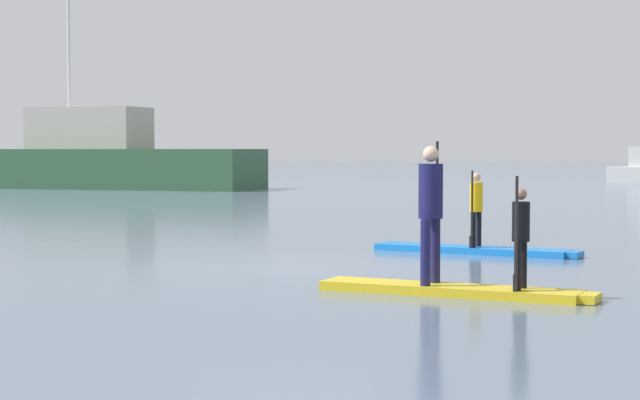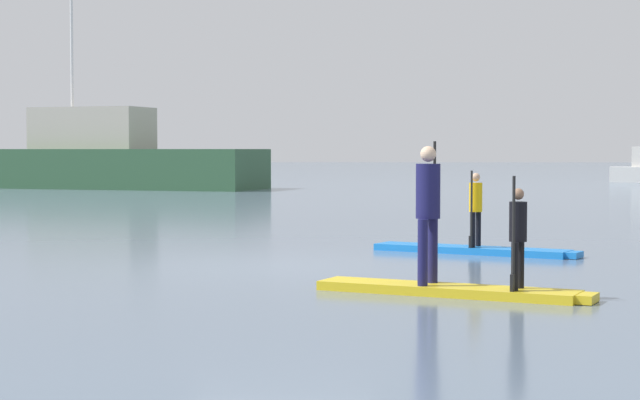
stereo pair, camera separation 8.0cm
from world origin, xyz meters
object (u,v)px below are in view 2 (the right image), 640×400
at_px(paddler_child_solo, 475,206).
at_px(fishing_boat_white_large, 105,160).
at_px(paddleboard_far, 453,290).
at_px(paddler_adult, 428,205).
at_px(paddler_child_front, 518,233).
at_px(paddleboard_near, 475,250).

height_order(paddler_child_solo, fishing_boat_white_large, fishing_boat_white_large).
xyz_separation_m(paddler_child_solo, paddleboard_far, (-0.65, -4.73, -0.67)).
xyz_separation_m(paddler_child_solo, paddler_adult, (-0.91, -4.61, 0.23)).
xyz_separation_m(paddler_child_front, fishing_boat_white_large, (-12.43, 32.10, 0.43)).
bearing_deg(paddler_child_solo, fishing_boat_white_large, 114.65).
relative_size(paddleboard_near, paddleboard_far, 1.03).
bearing_deg(fishing_boat_white_large, paddler_adult, -70.03).
bearing_deg(paddleboard_far, fishing_boat_white_large, 110.32).
xyz_separation_m(paddleboard_near, fishing_boat_white_large, (-12.43, 27.07, 1.07)).
relative_size(paddleboard_far, paddler_child_front, 2.49).
height_order(paddleboard_near, paddler_child_solo, paddler_child_solo).
distance_m(paddleboard_far, fishing_boat_white_large, 33.94).
bearing_deg(fishing_boat_white_large, paddler_child_front, -68.84).
relative_size(paddleboard_near, paddler_adult, 1.96).
relative_size(paddler_child_solo, paddleboard_far, 0.39).
xyz_separation_m(paddler_child_solo, fishing_boat_white_large, (-12.43, 27.08, 0.40)).
relative_size(paddleboard_far, paddler_adult, 1.91).
distance_m(paddleboard_near, paddler_child_solo, 0.67).
bearing_deg(paddler_child_front, paddler_adult, 155.86).
height_order(paddleboard_far, paddler_adult, paddler_adult).
bearing_deg(paddler_child_front, paddleboard_far, 155.96).
distance_m(paddler_child_solo, paddler_adult, 4.71).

